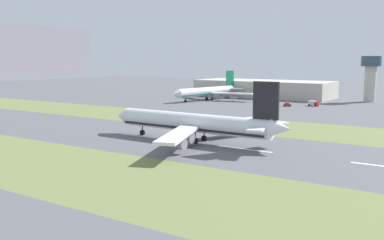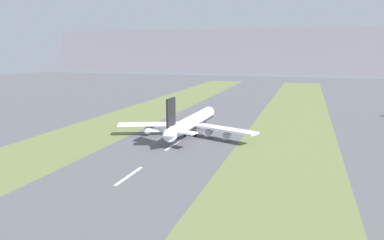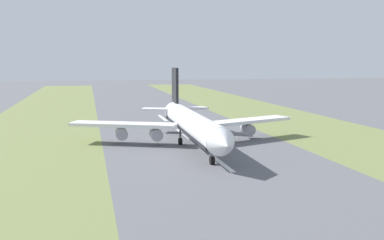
{
  "view_description": "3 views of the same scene",
  "coord_description": "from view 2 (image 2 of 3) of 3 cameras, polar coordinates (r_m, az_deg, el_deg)",
  "views": [
    {
      "loc": [
        -118.02,
        -80.08,
        26.78
      ],
      "look_at": [
        1.94,
        -0.66,
        7.0
      ],
      "focal_mm": 42.0,
      "sensor_mm": 36.0,
      "label": 1
    },
    {
      "loc": [
        51.38,
        -160.87,
        38.45
      ],
      "look_at": [
        1.94,
        -0.66,
        7.0
      ],
      "focal_mm": 35.0,
      "sensor_mm": 36.0,
      "label": 2
    },
    {
      "loc": [
        28.27,
        112.91,
        22.58
      ],
      "look_at": [
        1.94,
        -0.66,
        7.0
      ],
      "focal_mm": 42.0,
      "sensor_mm": 36.0,
      "label": 3
    }
  ],
  "objects": [
    {
      "name": "ground_plane",
      "position": [
        173.2,
        -0.55,
        -2.2
      ],
      "size": [
        800.0,
        800.0,
        0.0
      ],
      "primitive_type": "plane",
      "color": "#56565B"
    },
    {
      "name": "grass_median_west",
      "position": [
        191.43,
        -13.49,
        -1.26
      ],
      "size": [
        40.0,
        600.0,
        0.01
      ],
      "primitive_type": "cube",
      "color": "olive",
      "rests_on": "ground"
    },
    {
      "name": "grass_median_east",
      "position": [
        165.52,
        14.49,
        -3.15
      ],
      "size": [
        40.0,
        600.0,
        0.01
      ],
      "primitive_type": "cube",
      "color": "olive",
      "rests_on": "ground"
    },
    {
      "name": "centreline_dash_near",
      "position": [
        119.0,
        -9.56,
        -8.38
      ],
      "size": [
        1.2,
        18.0,
        0.01
      ],
      "primitive_type": "cube",
      "color": "silver",
      "rests_on": "ground"
    },
    {
      "name": "centreline_dash_mid",
      "position": [
        154.2,
        -2.89,
        -3.83
      ],
      "size": [
        1.2,
        18.0,
        0.01
      ],
      "primitive_type": "cube",
      "color": "silver",
      "rests_on": "ground"
    },
    {
      "name": "centreline_dash_far",
      "position": [
        191.3,
        1.21,
        -0.97
      ],
      "size": [
        1.2,
        18.0,
        0.01
      ],
      "primitive_type": "cube",
      "color": "silver",
      "rests_on": "ground"
    },
    {
      "name": "airplane_main_jet",
      "position": [
        169.0,
        -0.2,
        -0.44
      ],
      "size": [
        64.12,
        67.1,
        20.2
      ],
      "color": "white",
      "rests_on": "ground"
    },
    {
      "name": "mountain_ridge",
      "position": [
        682.81,
        13.04,
        10.18
      ],
      "size": [
        800.0,
        120.0,
        72.63
      ],
      "primitive_type": "cube",
      "color": "gray",
      "rests_on": "ground"
    }
  ]
}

